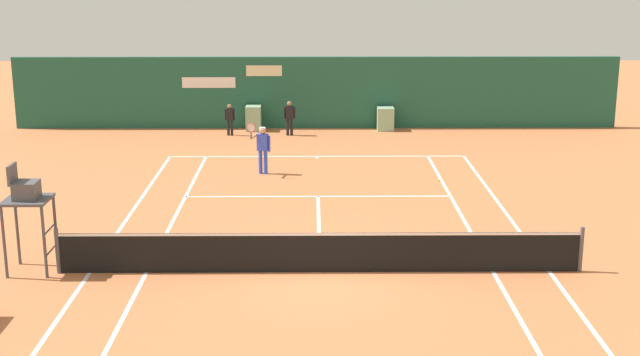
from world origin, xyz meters
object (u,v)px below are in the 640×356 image
object	(u,v)px
ball_kid_right_post	(290,116)
tennis_ball_near_service_line	(439,180)
umpire_chair	(27,199)
ball_kid_centre_post	(230,117)
player_on_baseline	(262,146)

from	to	relation	value
ball_kid_right_post	tennis_ball_near_service_line	distance (m)	8.80
umpire_chair	ball_kid_centre_post	size ratio (longest dim) A/B	2.00
umpire_chair	player_on_baseline	distance (m)	10.27
ball_kid_right_post	ball_kid_centre_post	distance (m)	2.39
ball_kid_centre_post	tennis_ball_near_service_line	xyz separation A→B (m)	(7.37, -7.22, -0.70)
umpire_chair	ball_kid_centre_post	distance (m)	15.65
player_on_baseline	ball_kid_centre_post	size ratio (longest dim) A/B	1.42
player_on_baseline	tennis_ball_near_service_line	bearing A→B (deg)	-175.09
umpire_chair	player_on_baseline	bearing A→B (deg)	151.83
umpire_chair	ball_kid_centre_post	xyz separation A→B (m)	(3.18, 15.29, -1.00)
player_on_baseline	tennis_ball_near_service_line	xyz separation A→B (m)	(5.72, -0.95, -0.92)
ball_kid_right_post	player_on_baseline	bearing A→B (deg)	77.77
player_on_baseline	tennis_ball_near_service_line	distance (m)	5.87
player_on_baseline	ball_kid_right_post	xyz separation A→B (m)	(0.74, 6.26, -0.15)
player_on_baseline	tennis_ball_near_service_line	size ratio (longest dim) A/B	26.61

